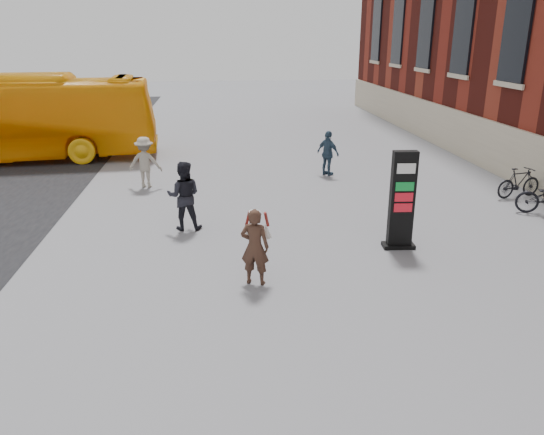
{
  "coord_description": "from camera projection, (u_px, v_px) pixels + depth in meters",
  "views": [
    {
      "loc": [
        -0.67,
        -9.77,
        4.8
      ],
      "look_at": [
        0.49,
        0.98,
        1.05
      ],
      "focal_mm": 35.0,
      "sensor_mm": 36.0,
      "label": 1
    }
  ],
  "objects": [
    {
      "name": "woman",
      "position": [
        255.0,
        246.0,
        10.55
      ],
      "size": [
        0.72,
        0.69,
        1.59
      ],
      "rotation": [
        0.0,
        0.0,
        2.83
      ],
      "color": "#3F261C",
      "rests_on": "ground"
    },
    {
      "name": "info_pylon",
      "position": [
        402.0,
        201.0,
        12.24
      ],
      "size": [
        0.77,
        0.42,
        2.33
      ],
      "rotation": [
        0.0,
        0.0,
        -0.07
      ],
      "color": "black",
      "rests_on": "ground"
    },
    {
      "name": "bike_7",
      "position": [
        519.0,
        183.0,
        16.33
      ],
      "size": [
        1.63,
        0.78,
        0.95
      ],
      "primitive_type": "imported",
      "rotation": [
        0.0,
        0.0,
        1.79
      ],
      "color": "black",
      "rests_on": "ground"
    },
    {
      "name": "pedestrian_c",
      "position": [
        328.0,
        153.0,
        18.84
      ],
      "size": [
        0.89,
        0.97,
        1.59
      ],
      "primitive_type": "imported",
      "rotation": [
        0.0,
        0.0,
        2.26
      ],
      "color": "#324A60",
      "rests_on": "ground"
    },
    {
      "name": "pedestrian_b",
      "position": [
        145.0,
        162.0,
        17.31
      ],
      "size": [
        1.16,
        0.77,
        1.68
      ],
      "primitive_type": "imported",
      "rotation": [
        0.0,
        0.0,
        2.99
      ],
      "color": "gray",
      "rests_on": "ground"
    },
    {
      "name": "ground",
      "position": [
        254.0,
        283.0,
        10.81
      ],
      "size": [
        100.0,
        100.0,
        0.0
      ],
      "primitive_type": "plane",
      "color": "#9E9EA3"
    },
    {
      "name": "pedestrian_a",
      "position": [
        184.0,
        196.0,
        13.53
      ],
      "size": [
        0.91,
        0.73,
        1.79
      ],
      "primitive_type": "imported",
      "rotation": [
        0.0,
        0.0,
        3.08
      ],
      "color": "black",
      "rests_on": "ground"
    }
  ]
}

